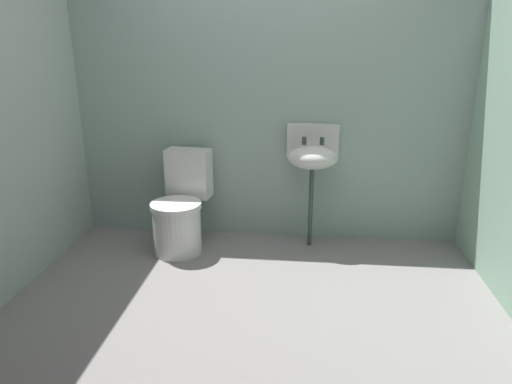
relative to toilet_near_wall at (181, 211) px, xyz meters
The scene contains 4 objects.
ground_plane 1.19m from the toilet_near_wall, 53.66° to the right, with size 3.60×2.93×0.08m, color slate.
wall_back 1.07m from the toilet_near_wall, 30.81° to the left, with size 3.60×0.10×2.12m, color #8DA499.
toilet_near_wall is the anchor object (origin of this frame).
sink 1.14m from the toilet_near_wall, 10.22° to the left, with size 0.42×0.35×0.99m.
Camera 1 is at (0.29, -2.50, 1.63)m, focal length 32.57 mm.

